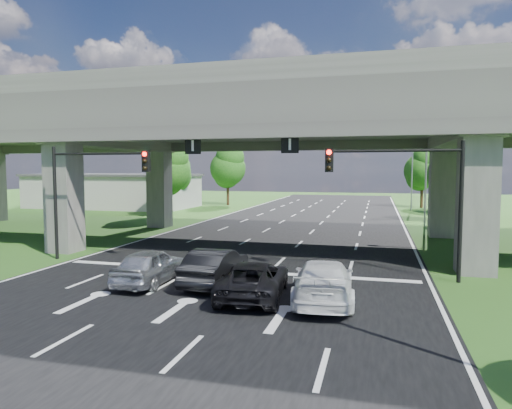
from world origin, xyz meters
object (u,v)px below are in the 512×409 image
at_px(streetlight_far, 421,157).
at_px(car_white, 324,281).
at_px(car_dark, 215,266).
at_px(streetlight_beyond, 409,161).
at_px(car_trailing, 254,279).
at_px(signal_left, 90,181).
at_px(car_silver, 150,266).
at_px(signal_right, 407,184).

distance_m(streetlight_far, car_white, 25.49).
bearing_deg(car_dark, streetlight_beyond, -104.16).
bearing_deg(streetlight_beyond, car_trailing, -101.02).
bearing_deg(car_trailing, signal_left, -29.81).
bearing_deg(car_dark, streetlight_far, -113.22).
bearing_deg(car_silver, car_white, 173.14).
relative_size(signal_left, car_trailing, 1.24).
xyz_separation_m(signal_left, car_trailing, (10.03, -4.47, -3.48)).
distance_m(streetlight_beyond, car_silver, 41.91).
height_order(car_dark, car_trailing, car_dark).
height_order(signal_right, streetlight_beyond, streetlight_beyond).
height_order(streetlight_far, car_trailing, streetlight_far).
height_order(streetlight_far, streetlight_beyond, same).
bearing_deg(car_white, streetlight_far, -107.44).
xyz_separation_m(streetlight_far, car_white, (-5.32, -24.41, -5.07)).
relative_size(streetlight_far, car_silver, 2.32).
distance_m(streetlight_far, car_trailing, 26.27).
bearing_deg(streetlight_far, signal_left, -131.78).
distance_m(signal_left, car_trailing, 11.52).
bearing_deg(car_trailing, streetlight_beyond, -106.81).
bearing_deg(streetlight_beyond, signal_right, -93.61).
bearing_deg(car_trailing, signal_right, -147.29).
distance_m(signal_right, car_dark, 8.91).
relative_size(signal_right, car_trailing, 1.24).
bearing_deg(car_silver, streetlight_far, -118.89).
bearing_deg(signal_left, car_trailing, -24.02).
relative_size(streetlight_beyond, car_silver, 2.32).
relative_size(car_dark, car_white, 0.88).
distance_m(signal_right, car_white, 6.31).
relative_size(streetlight_far, car_dark, 2.20).
relative_size(signal_left, car_white, 1.16).
bearing_deg(streetlight_beyond, car_dark, -104.30).
distance_m(signal_left, streetlight_beyond, 40.30).
height_order(streetlight_beyond, car_white, streetlight_beyond).
distance_m(signal_left, streetlight_far, 26.95).
distance_m(signal_right, signal_left, 15.65).
distance_m(streetlight_far, car_silver, 27.27).
height_order(streetlight_beyond, car_silver, streetlight_beyond).
distance_m(car_dark, car_trailing, 2.54).
relative_size(streetlight_far, car_white, 1.94).
bearing_deg(streetlight_far, streetlight_beyond, 90.00).
height_order(signal_right, car_silver, signal_right).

